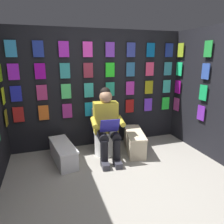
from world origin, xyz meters
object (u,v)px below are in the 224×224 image
at_px(person_reading, 107,124).
at_px(comic_longbox_near, 134,141).
at_px(toilet, 104,135).
at_px(comic_longbox_far, 63,153).

xyz_separation_m(person_reading, comic_longbox_near, (-0.54, -0.08, -0.41)).
xyz_separation_m(toilet, comic_longbox_far, (0.75, 0.16, -0.17)).
bearing_deg(comic_longbox_near, comic_longbox_far, 14.26).
relative_size(toilet, comic_longbox_near, 0.90).
distance_m(person_reading, comic_longbox_near, 0.68).
distance_m(toilet, person_reading, 0.35).
relative_size(comic_longbox_near, comic_longbox_far, 0.99).
xyz_separation_m(toilet, person_reading, (0.02, 0.23, 0.27)).
xyz_separation_m(comic_longbox_near, comic_longbox_far, (1.27, 0.01, -0.03)).
relative_size(person_reading, comic_longbox_far, 1.38).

